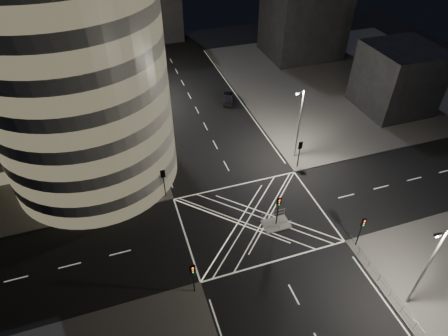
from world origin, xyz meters
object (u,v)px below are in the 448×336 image
object	(u,v)px
street_lamp_left_far	(129,73)
traffic_signal_nr	(362,227)
traffic_signal_island	(278,206)
traffic_signal_fl	(163,178)
street_lamp_left_near	(148,136)
street_lamp_right_far	(299,123)
sedan	(228,98)
street_lamp_right_near	(426,267)
traffic_signal_fr	(300,150)
central_island	(276,224)
traffic_signal_nl	(193,274)

from	to	relation	value
street_lamp_left_far	traffic_signal_nr	bearing A→B (deg)	-63.64
traffic_signal_island	traffic_signal_fl	bearing A→B (deg)	142.46
street_lamp_left_near	street_lamp_left_far	size ratio (longest dim) A/B	1.00
street_lamp_right_far	sedan	world-z (taller)	street_lamp_right_far
traffic_signal_island	street_lamp_right_far	size ratio (longest dim) A/B	0.40
traffic_signal_nr	street_lamp_right_far	size ratio (longest dim) A/B	0.40
traffic_signal_island	street_lamp_right_near	size ratio (longest dim) A/B	0.40
traffic_signal_fr	traffic_signal_nr	distance (m)	13.60
street_lamp_right_far	traffic_signal_nr	bearing A→B (deg)	-92.30
traffic_signal_island	sedan	bearing A→B (deg)	82.41
traffic_signal_island	sedan	xyz separation A→B (m)	(3.65, 27.44, -2.20)
central_island	traffic_signal_fr	bearing A→B (deg)	50.67
central_island	traffic_signal_fl	xyz separation A→B (m)	(-10.80, 8.30, 2.84)
traffic_signal_nl	traffic_signal_island	xyz separation A→B (m)	(10.80, 5.30, 0.00)
central_island	sedan	xyz separation A→B (m)	(3.65, 27.44, 0.64)
central_island	traffic_signal_island	xyz separation A→B (m)	(0.00, 0.00, 2.84)
traffic_signal_fl	traffic_signal_nr	size ratio (longest dim) A/B	1.00
sedan	traffic_signal_fl	bearing A→B (deg)	73.79
sedan	traffic_signal_nr	bearing A→B (deg)	116.34
traffic_signal_fr	traffic_signal_nr	size ratio (longest dim) A/B	1.00
street_lamp_right_far	street_lamp_left_far	bearing A→B (deg)	131.94
traffic_signal_fl	traffic_signal_island	bearing A→B (deg)	-37.54
street_lamp_right_far	central_island	bearing A→B (deg)	-125.30
traffic_signal_fl	street_lamp_left_far	xyz separation A→B (m)	(-0.64, 23.20, 2.63)
traffic_signal_fr	street_lamp_right_far	world-z (taller)	street_lamp_right_far
traffic_signal_nr	street_lamp_left_near	world-z (taller)	street_lamp_left_near
traffic_signal_fr	street_lamp_right_near	size ratio (longest dim) A/B	0.40
central_island	street_lamp_right_near	world-z (taller)	street_lamp_right_near
traffic_signal_fr	street_lamp_left_far	bearing A→B (deg)	128.17
street_lamp_right_near	traffic_signal_nr	bearing A→B (deg)	95.04
traffic_signal_island	sedan	distance (m)	27.77
central_island	street_lamp_right_near	distance (m)	15.54
traffic_signal_nl	traffic_signal_island	distance (m)	12.03
central_island	street_lamp_left_far	world-z (taller)	street_lamp_left_far
street_lamp_left_near	street_lamp_right_far	bearing A→B (deg)	-9.03
street_lamp_left_near	sedan	distance (m)	21.10
traffic_signal_fl	street_lamp_left_near	bearing A→B (deg)	96.97
traffic_signal_nl	street_lamp_left_far	bearing A→B (deg)	90.99
traffic_signal_nr	street_lamp_right_near	xyz separation A→B (m)	(0.64, -7.20, 2.63)
traffic_signal_fl	traffic_signal_fr	size ratio (longest dim) A/B	1.00
street_lamp_left_near	street_lamp_right_near	bearing A→B (deg)	-54.03
central_island	street_lamp_left_near	xyz separation A→B (m)	(-11.44, 13.50, 5.47)
traffic_signal_nl	street_lamp_left_near	distance (m)	18.99
central_island	traffic_signal_fr	distance (m)	11.10
central_island	traffic_signal_fr	world-z (taller)	traffic_signal_fr
traffic_signal_nl	traffic_signal_fr	xyz separation A→B (m)	(17.60, 13.60, 0.00)
central_island	traffic_signal_fr	xyz separation A→B (m)	(6.80, 8.30, 2.84)
street_lamp_right_far	sedan	xyz separation A→B (m)	(-3.78, 16.94, -4.82)
traffic_signal_island	street_lamp_left_far	bearing A→B (deg)	109.95
traffic_signal_nr	street_lamp_right_far	xyz separation A→B (m)	(0.64, 15.80, 2.63)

